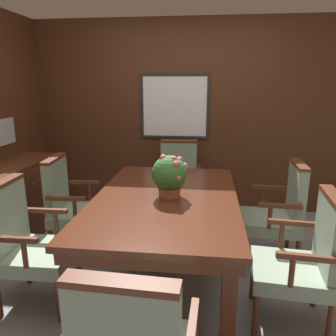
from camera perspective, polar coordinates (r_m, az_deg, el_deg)
ground_plane at (r=2.97m, az=-0.36°, el=-19.61°), size 14.00×14.00×0.00m
wall_back at (r=4.32m, az=2.65°, el=8.74°), size 7.20×0.08×2.45m
dining_table at (r=2.73m, az=-0.37°, el=-6.77°), size 1.16×1.85×0.77m
chair_right_far at (r=3.25m, az=18.82°, el=-7.08°), size 0.54×0.56×0.98m
chair_head_far at (r=4.05m, az=1.80°, el=-1.98°), size 0.57×0.55×0.98m
chair_left_near at (r=2.75m, az=-23.36°, el=-11.58°), size 0.53×0.55×0.98m
chair_right_near at (r=2.50m, az=22.66°, el=-14.31°), size 0.56×0.57×0.98m
chair_left_far at (r=3.39m, az=-16.51°, el=-5.96°), size 0.55×0.57×0.98m
potted_plant at (r=2.64m, az=0.30°, el=-1.21°), size 0.29×0.29×0.35m
sideboard_cabinet at (r=3.91m, az=-24.86°, el=-5.43°), size 0.43×1.23×0.84m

